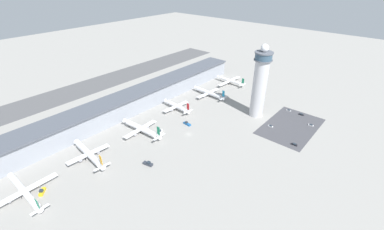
# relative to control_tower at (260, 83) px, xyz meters

# --- Properties ---
(ground_plane) EXTENTS (1000.00, 1000.00, 0.00)m
(ground_plane) POSITION_rel_control_tower_xyz_m (-66.36, 25.95, -32.47)
(ground_plane) COLOR gray
(terminal_building) EXTENTS (273.95, 25.00, 18.28)m
(terminal_building) POSITION_rel_control_tower_xyz_m (-66.36, 95.95, -23.24)
(terminal_building) COLOR #9399A3
(terminal_building) RESTS_ON ground
(runway_strip) EXTENTS (410.92, 44.00, 0.01)m
(runway_strip) POSITION_rel_control_tower_xyz_m (-66.36, 181.54, -32.47)
(runway_strip) COLOR #515154
(runway_strip) RESTS_ON ground
(control_tower) EXTENTS (15.78, 15.78, 67.07)m
(control_tower) POSITION_rel_control_tower_xyz_m (0.00, 0.00, 0.00)
(control_tower) COLOR #BCBCC1
(control_tower) RESTS_ON ground
(parking_lot_surface) EXTENTS (64.00, 40.00, 0.01)m
(parking_lot_surface) POSITION_rel_control_tower_xyz_m (1.91, -33.55, -32.47)
(parking_lot_surface) COLOR #424247
(parking_lot_surface) RESTS_ON ground
(airplane_gate_alpha) EXTENTS (39.94, 44.44, 11.71)m
(airplane_gate_alpha) POSITION_rel_control_tower_xyz_m (-181.56, 56.20, -28.48)
(airplane_gate_alpha) COLOR white
(airplane_gate_alpha) RESTS_ON ground
(airplane_gate_bravo) EXTENTS (32.02, 42.35, 13.88)m
(airplane_gate_bravo) POSITION_rel_control_tower_xyz_m (-137.42, 59.19, -27.88)
(airplane_gate_bravo) COLOR silver
(airplane_gate_bravo) RESTS_ON ground
(airplane_gate_charlie) EXTENTS (33.97, 43.49, 13.73)m
(airplane_gate_charlie) POSITION_rel_control_tower_xyz_m (-90.73, 57.56, -28.25)
(airplane_gate_charlie) COLOR white
(airplane_gate_charlie) RESTS_ON ground
(airplane_gate_delta) EXTENTS (30.47, 34.50, 12.69)m
(airplane_gate_delta) POSITION_rel_control_tower_xyz_m (-41.73, 63.64, -28.52)
(airplane_gate_delta) COLOR white
(airplane_gate_delta) RESTS_ON ground
(airplane_gate_echo) EXTENTS (32.90, 41.64, 12.43)m
(airplane_gate_echo) POSITION_rel_control_tower_xyz_m (3.67, 58.83, -28.59)
(airplane_gate_echo) COLOR silver
(airplane_gate_echo) RESTS_ON ground
(airplane_gate_foxtrot) EXTENTS (39.96, 38.03, 11.75)m
(airplane_gate_foxtrot) POSITION_rel_control_tower_xyz_m (47.40, 60.39, -28.31)
(airplane_gate_foxtrot) COLOR white
(airplane_gate_foxtrot) RESTS_ON ground
(service_truck_catering) EXTENTS (5.91, 6.23, 3.12)m
(service_truck_catering) POSITION_rel_control_tower_xyz_m (-173.96, 51.47, -31.39)
(service_truck_catering) COLOR black
(service_truck_catering) RESTS_ON ground
(service_truck_fuel) EXTENTS (2.84, 7.79, 2.66)m
(service_truck_fuel) POSITION_rel_control_tower_xyz_m (-55.79, 37.49, -31.55)
(service_truck_fuel) COLOR black
(service_truck_fuel) RESTS_ON ground
(service_truck_baggage) EXTENTS (6.84, 4.73, 3.18)m
(service_truck_baggage) POSITION_rel_control_tower_xyz_m (-80.40, 46.00, -31.36)
(service_truck_baggage) COLOR black
(service_truck_baggage) RESTS_ON ground
(service_truck_water) EXTENTS (4.18, 7.70, 2.88)m
(service_truck_water) POSITION_rel_control_tower_xyz_m (-114.04, 22.21, -31.47)
(service_truck_water) COLOR black
(service_truck_water) RESTS_ON ground
(car_blue_compact) EXTENTS (1.76, 4.40, 1.40)m
(car_blue_compact) POSITION_rel_control_tower_xyz_m (27.99, -20.67, -31.93)
(car_blue_compact) COLOR black
(car_blue_compact) RESTS_ON ground
(car_green_van) EXTENTS (1.86, 4.29, 1.43)m
(car_green_van) POSITION_rel_control_tower_xyz_m (-10.43, -20.42, -31.92)
(car_green_van) COLOR black
(car_green_van) RESTS_ON ground
(car_grey_coupe) EXTENTS (1.97, 4.73, 1.48)m
(car_grey_coupe) POSITION_rel_control_tower_xyz_m (14.31, -46.69, -31.90)
(car_grey_coupe) COLOR black
(car_grey_coupe) RESTS_ON ground
(car_black_suv) EXTENTS (2.05, 4.71, 1.44)m
(car_black_suv) POSITION_rel_control_tower_xyz_m (-23.41, -46.72, -31.92)
(car_black_suv) COLOR black
(car_black_suv) RESTS_ON ground
(car_navy_sedan) EXTENTS (1.91, 4.61, 1.41)m
(car_navy_sedan) POSITION_rel_control_tower_xyz_m (28.08, -32.99, -31.93)
(car_navy_sedan) COLOR black
(car_navy_sedan) RESTS_ON ground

